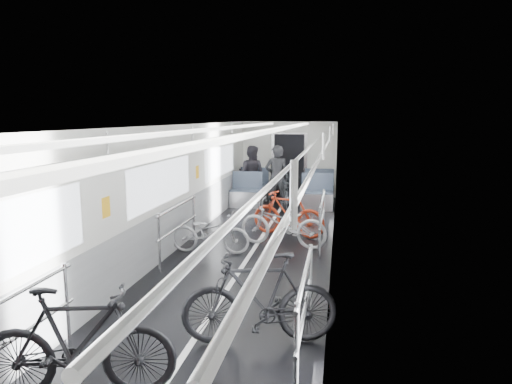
# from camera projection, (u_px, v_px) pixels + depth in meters

# --- Properties ---
(car_shell) EXTENTS (3.02, 14.01, 2.41)m
(car_shell) POSITION_uv_depth(u_px,v_px,m) (262.00, 185.00, 9.56)
(car_shell) COLOR black
(car_shell) RESTS_ON ground
(bike_left_mid) EXTENTS (1.84, 0.92, 1.06)m
(bike_left_mid) POSITION_uv_depth(u_px,v_px,m) (78.00, 342.00, 4.13)
(bike_left_mid) COLOR black
(bike_left_mid) RESTS_ON floor
(bike_left_far) EXTENTS (1.52, 0.56, 0.79)m
(bike_left_far) POSITION_uv_depth(u_px,v_px,m) (210.00, 232.00, 8.59)
(bike_left_far) COLOR #A1A1A5
(bike_left_far) RESTS_ON floor
(bike_right_near) EXTENTS (1.84, 0.90, 1.07)m
(bike_right_near) POSITION_uv_depth(u_px,v_px,m) (260.00, 298.00, 5.13)
(bike_right_near) COLOR black
(bike_right_near) RESTS_ON floor
(bike_right_mid) EXTENTS (1.85, 0.93, 0.93)m
(bike_right_mid) POSITION_uv_depth(u_px,v_px,m) (283.00, 224.00, 8.99)
(bike_right_mid) COLOR #B3B4B8
(bike_right_mid) RESTS_ON floor
(bike_right_far) EXTENTS (1.72, 0.93, 0.99)m
(bike_right_far) POSITION_uv_depth(u_px,v_px,m) (288.00, 213.00, 9.79)
(bike_right_far) COLOR #B12F15
(bike_right_far) RESTS_ON floor
(bike_aisle) EXTENTS (0.91, 1.97, 1.00)m
(bike_aisle) POSITION_uv_depth(u_px,v_px,m) (286.00, 192.00, 12.56)
(bike_aisle) COLOR black
(bike_aisle) RESTS_ON floor
(person_standing) EXTENTS (0.73, 0.57, 1.79)m
(person_standing) POSITION_uv_depth(u_px,v_px,m) (277.00, 178.00, 12.54)
(person_standing) COLOR black
(person_standing) RESTS_ON floor
(person_seated) EXTENTS (0.91, 0.76, 1.70)m
(person_seated) POSITION_uv_depth(u_px,v_px,m) (251.00, 174.00, 13.78)
(person_seated) COLOR #2E2B33
(person_seated) RESTS_ON floor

